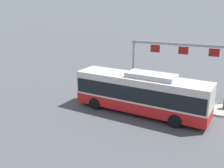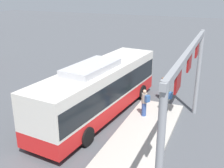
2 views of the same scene
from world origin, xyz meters
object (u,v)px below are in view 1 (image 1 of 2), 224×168
(person_waiting_mid, at_px, (137,86))
(person_waiting_near, at_px, (143,90))
(person_boarding, at_px, (112,87))
(bus_main, at_px, (141,92))

(person_waiting_mid, bearing_deg, person_waiting_near, 48.66)
(person_boarding, bearing_deg, person_waiting_mid, 77.06)
(bus_main, bearing_deg, person_waiting_mid, -60.79)
(person_boarding, height_order, person_waiting_near, person_waiting_near)
(bus_main, height_order, person_waiting_mid, bus_main)
(bus_main, height_order, person_waiting_near, bus_main)
(bus_main, bearing_deg, person_waiting_near, -70.27)
(bus_main, xyz_separation_m, person_waiting_near, (0.65, -2.62, -0.76))
(person_waiting_mid, bearing_deg, person_boarding, -64.59)
(bus_main, xyz_separation_m, person_boarding, (3.89, -2.98, -0.92))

